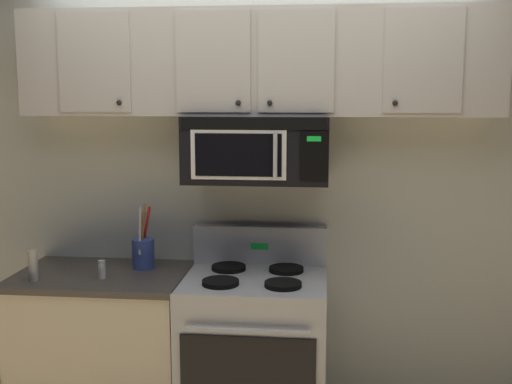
{
  "coord_description": "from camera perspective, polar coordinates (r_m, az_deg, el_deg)",
  "views": [
    {
      "loc": [
        0.35,
        -2.8,
        1.86
      ],
      "look_at": [
        0.0,
        0.49,
        1.35
      ],
      "focal_mm": 44.27,
      "sensor_mm": 36.0,
      "label": 1
    }
  ],
  "objects": [
    {
      "name": "upper_cabinets",
      "position": [
        3.39,
        0.15,
        11.56
      ],
      "size": [
        2.5,
        0.36,
        0.55
      ],
      "color": "#BCB7AD"
    },
    {
      "name": "salt_shaker",
      "position": [
        3.45,
        -13.76,
        -6.83
      ],
      "size": [
        0.04,
        0.04,
        0.1
      ],
      "color": "white",
      "rests_on": "counter_segment"
    },
    {
      "name": "utensil_crock_blue",
      "position": [
        3.59,
        -10.16,
        -5.29
      ],
      "size": [
        0.12,
        0.13,
        0.36
      ],
      "color": "#384C9E",
      "rests_on": "counter_segment"
    },
    {
      "name": "counter_segment",
      "position": [
        3.72,
        -13.48,
        -13.75
      ],
      "size": [
        0.93,
        0.65,
        0.9
      ],
      "color": "beige",
      "rests_on": "ground_plane"
    },
    {
      "name": "back_wall",
      "position": [
        3.64,
        0.5,
        0.72
      ],
      "size": [
        5.2,
        0.1,
        2.7
      ],
      "primitive_type": "cube",
      "color": "silver",
      "rests_on": "ground_plane"
    },
    {
      "name": "over_range_microwave",
      "position": [
        3.37,
        0.09,
        3.92
      ],
      "size": [
        0.76,
        0.43,
        0.35
      ],
      "color": "black"
    },
    {
      "name": "pepper_mill",
      "position": [
        3.49,
        -19.49,
        -6.27
      ],
      "size": [
        0.05,
        0.05,
        0.17
      ],
      "primitive_type": "cylinder",
      "color": "#B7B2A8",
      "rests_on": "counter_segment"
    },
    {
      "name": "stove_range",
      "position": [
        3.53,
        -0.12,
        -14.48
      ],
      "size": [
        0.76,
        0.69,
        1.12
      ],
      "color": "#B7BABF",
      "rests_on": "ground_plane"
    }
  ]
}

